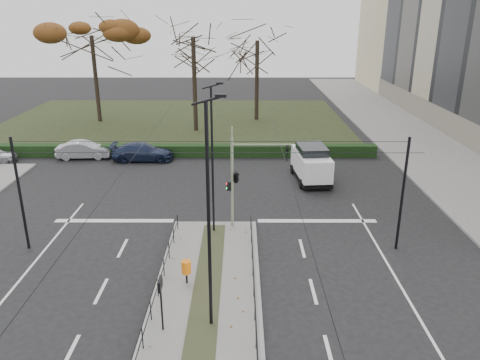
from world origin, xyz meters
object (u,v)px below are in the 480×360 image
at_px(traffic_light, 238,176).
at_px(info_panel, 160,290).
at_px(parked_car_second, 84,150).
at_px(white_van, 311,162).
at_px(bare_tree_center, 257,47).
at_px(litter_bin, 186,267).
at_px(streetlamp_median_near, 209,217).
at_px(parked_car_third, 143,152).
at_px(streetlamp_median_far, 213,159).
at_px(bare_tree_near, 193,44).
at_px(rust_tree, 91,35).

bearing_deg(traffic_light, info_panel, -106.81).
relative_size(info_panel, parked_car_second, 0.50).
relative_size(parked_car_second, white_van, 0.86).
bearing_deg(parked_car_second, bare_tree_center, -49.46).
distance_m(litter_bin, parked_car_second, 22.32).
height_order(info_panel, white_van, white_van).
bearing_deg(streetlamp_median_near, parked_car_third, 107.80).
xyz_separation_m(traffic_light, white_van, (5.29, 8.10, -1.81)).
bearing_deg(bare_tree_center, streetlamp_median_near, -94.45).
xyz_separation_m(streetlamp_median_far, parked_car_third, (-6.67, 13.58, -3.58)).
distance_m(streetlamp_median_far, bare_tree_near, 24.38).
bearing_deg(parked_car_second, streetlamp_median_far, -144.65).
relative_size(streetlamp_median_near, bare_tree_center, 0.78).
bearing_deg(parked_car_third, streetlamp_median_near, -163.22).
distance_m(parked_car_third, bare_tree_center, 19.78).
height_order(traffic_light, bare_tree_near, bare_tree_near).
distance_m(info_panel, parked_car_third, 22.85).
distance_m(parked_car_third, rust_tree, 18.54).
height_order(litter_bin, info_panel, info_panel).
distance_m(white_van, bare_tree_center, 21.61).
distance_m(white_van, bare_tree_near, 19.35).
bearing_deg(bare_tree_near, traffic_light, -79.02).
distance_m(streetlamp_median_far, rust_tree, 31.96).
relative_size(parked_car_third, white_van, 0.98).
bearing_deg(white_van, rust_tree, 137.32).
xyz_separation_m(info_panel, bare_tree_center, (4.77, 37.67, 6.23)).
distance_m(parked_car_second, bare_tree_center, 22.34).
bearing_deg(rust_tree, litter_bin, -68.13).
xyz_separation_m(white_van, bare_tree_near, (-9.77, 15.01, 7.34)).
xyz_separation_m(parked_car_third, white_van, (13.26, -4.81, 0.62)).
distance_m(litter_bin, rust_tree, 37.04).
distance_m(traffic_light, streetlamp_median_near, 9.14).
bearing_deg(bare_tree_near, parked_car_second, -131.65).
bearing_deg(litter_bin, streetlamp_median_near, -66.05).
bearing_deg(parked_car_second, white_van, -110.66).
xyz_separation_m(parked_car_third, rust_tree, (-7.71, 14.52, 8.58)).
xyz_separation_m(litter_bin, parked_car_third, (-5.73, 18.96, -0.20)).
bearing_deg(info_panel, streetlamp_median_near, 11.01).
bearing_deg(rust_tree, bare_tree_center, 2.97).
bearing_deg(streetlamp_median_far, rust_tree, 117.09).
bearing_deg(info_panel, bare_tree_center, 82.79).
bearing_deg(bare_tree_near, parked_car_third, -108.92).
height_order(white_van, bare_tree_near, bare_tree_near).
xyz_separation_m(traffic_light, info_panel, (-2.82, -9.32, -1.27)).
bearing_deg(info_panel, bare_tree_near, 92.94).
relative_size(streetlamp_median_near, streetlamp_median_far, 1.09).
xyz_separation_m(info_panel, white_van, (8.10, 17.42, -0.54)).
bearing_deg(info_panel, streetlamp_median_far, 80.11).
height_order(litter_bin, streetlamp_median_far, streetlamp_median_far).
bearing_deg(litter_bin, bare_tree_near, 94.38).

